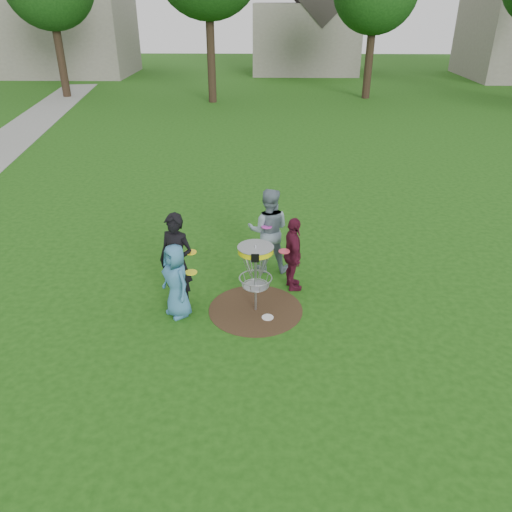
{
  "coord_description": "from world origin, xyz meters",
  "views": [
    {
      "loc": [
        0.2,
        -8.0,
        5.29
      ],
      "look_at": [
        0.0,
        0.3,
        1.0
      ],
      "focal_mm": 35.0,
      "sensor_mm": 36.0,
      "label": 1
    }
  ],
  "objects_px": {
    "player_black": "(177,261)",
    "player_maroon": "(293,254)",
    "disc_golf_basket": "(256,263)",
    "player_grey": "(269,230)",
    "player_blue": "(176,281)"
  },
  "relations": [
    {
      "from": "player_maroon",
      "to": "disc_golf_basket",
      "type": "distance_m",
      "value": 1.12
    },
    {
      "from": "player_grey",
      "to": "player_black",
      "type": "bearing_deg",
      "value": 44.63
    },
    {
      "from": "player_black",
      "to": "player_maroon",
      "type": "bearing_deg",
      "value": 39.17
    },
    {
      "from": "player_blue",
      "to": "player_maroon",
      "type": "distance_m",
      "value": 2.39
    },
    {
      "from": "player_maroon",
      "to": "disc_golf_basket",
      "type": "height_order",
      "value": "player_maroon"
    },
    {
      "from": "player_black",
      "to": "disc_golf_basket",
      "type": "height_order",
      "value": "player_black"
    },
    {
      "from": "player_blue",
      "to": "disc_golf_basket",
      "type": "relative_size",
      "value": 1.04
    },
    {
      "from": "player_black",
      "to": "player_grey",
      "type": "relative_size",
      "value": 1.02
    },
    {
      "from": "player_blue",
      "to": "disc_golf_basket",
      "type": "xyz_separation_m",
      "value": [
        1.44,
        0.18,
        0.3
      ]
    },
    {
      "from": "player_grey",
      "to": "disc_golf_basket",
      "type": "distance_m",
      "value": 1.65
    },
    {
      "from": "player_black",
      "to": "player_grey",
      "type": "distance_m",
      "value": 2.26
    },
    {
      "from": "disc_golf_basket",
      "to": "player_grey",
      "type": "bearing_deg",
      "value": 81.85
    },
    {
      "from": "player_blue",
      "to": "disc_golf_basket",
      "type": "height_order",
      "value": "player_blue"
    },
    {
      "from": "player_blue",
      "to": "disc_golf_basket",
      "type": "distance_m",
      "value": 1.49
    },
    {
      "from": "disc_golf_basket",
      "to": "player_black",
      "type": "bearing_deg",
      "value": 173.93
    }
  ]
}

